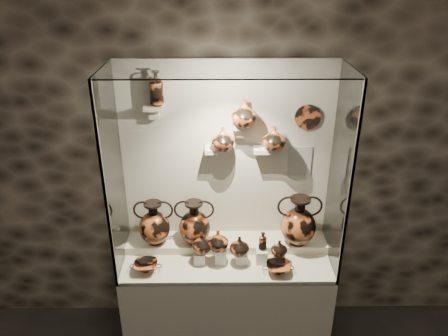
{
  "coord_description": "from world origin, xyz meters",
  "views": [
    {
      "loc": [
        -0.05,
        -0.73,
        3.06
      ],
      "look_at": [
        -0.02,
        2.23,
        1.63
      ],
      "focal_mm": 35.0,
      "sensor_mm": 36.0,
      "label": 1
    }
  ],
  "objects_px": {
    "kylix_right": "(278,268)",
    "ovoid_vase_b": "(244,113)",
    "jug_e": "(279,248)",
    "kylix_left": "(146,266)",
    "jug_a": "(202,243)",
    "lekythos_small": "(263,240)",
    "ovoid_vase_a": "(223,139)",
    "jug_b": "(218,240)",
    "lekythos_tall": "(156,86)",
    "amphora_mid": "(194,222)",
    "amphora_right": "(299,221)",
    "jug_c": "(239,246)",
    "ovoid_vase_c": "(274,138)",
    "amphora_left": "(154,223)"
  },
  "relations": [
    {
      "from": "jug_a",
      "to": "ovoid_vase_b",
      "type": "bearing_deg",
      "value": 27.27
    },
    {
      "from": "amphora_mid",
      "to": "jug_c",
      "type": "bearing_deg",
      "value": -10.12
    },
    {
      "from": "amphora_right",
      "to": "kylix_right",
      "type": "distance_m",
      "value": 0.43
    },
    {
      "from": "jug_e",
      "to": "jug_a",
      "type": "bearing_deg",
      "value": -170.88
    },
    {
      "from": "ovoid_vase_b",
      "to": "ovoid_vase_c",
      "type": "bearing_deg",
      "value": 17.08
    },
    {
      "from": "jug_b",
      "to": "amphora_left",
      "type": "bearing_deg",
      "value": -175.42
    },
    {
      "from": "jug_c",
      "to": "lekythos_tall",
      "type": "xyz_separation_m",
      "value": [
        -0.62,
        0.3,
        1.21
      ]
    },
    {
      "from": "amphora_mid",
      "to": "jug_e",
      "type": "distance_m",
      "value": 0.72
    },
    {
      "from": "amphora_mid",
      "to": "jug_a",
      "type": "height_order",
      "value": "amphora_mid"
    },
    {
      "from": "jug_b",
      "to": "kylix_left",
      "type": "bearing_deg",
      "value": -146.07
    },
    {
      "from": "amphora_left",
      "to": "kylix_right",
      "type": "bearing_deg",
      "value": -22.26
    },
    {
      "from": "lekythos_tall",
      "to": "ovoid_vase_b",
      "type": "relative_size",
      "value": 1.43
    },
    {
      "from": "amphora_left",
      "to": "kylix_right",
      "type": "distance_m",
      "value": 1.07
    },
    {
      "from": "jug_b",
      "to": "lekythos_small",
      "type": "bearing_deg",
      "value": 26.84
    },
    {
      "from": "ovoid_vase_b",
      "to": "amphora_mid",
      "type": "bearing_deg",
      "value": -155.64
    },
    {
      "from": "amphora_left",
      "to": "lekythos_small",
      "type": "bearing_deg",
      "value": -15.58
    },
    {
      "from": "jug_b",
      "to": "lekythos_tall",
      "type": "bearing_deg",
      "value": 171.66
    },
    {
      "from": "jug_a",
      "to": "lekythos_small",
      "type": "relative_size",
      "value": 0.96
    },
    {
      "from": "jug_e",
      "to": "kylix_left",
      "type": "height_order",
      "value": "jug_e"
    },
    {
      "from": "jug_b",
      "to": "ovoid_vase_b",
      "type": "xyz_separation_m",
      "value": [
        0.2,
        0.25,
        0.97
      ]
    },
    {
      "from": "jug_a",
      "to": "jug_c",
      "type": "bearing_deg",
      "value": -12.82
    },
    {
      "from": "kylix_right",
      "to": "ovoid_vase_b",
      "type": "bearing_deg",
      "value": 139.09
    },
    {
      "from": "jug_b",
      "to": "ovoid_vase_c",
      "type": "relative_size",
      "value": 0.92
    },
    {
      "from": "jug_a",
      "to": "lekythos_tall",
      "type": "distance_m",
      "value": 1.27
    },
    {
      "from": "ovoid_vase_c",
      "to": "amphora_left",
      "type": "bearing_deg",
      "value": -151.32
    },
    {
      "from": "lekythos_small",
      "to": "lekythos_tall",
      "type": "relative_size",
      "value": 0.61
    },
    {
      "from": "jug_b",
      "to": "jug_e",
      "type": "distance_m",
      "value": 0.49
    },
    {
      "from": "amphora_right",
      "to": "lekythos_small",
      "type": "relative_size",
      "value": 2.5
    },
    {
      "from": "jug_b",
      "to": "kylix_left",
      "type": "height_order",
      "value": "jug_b"
    },
    {
      "from": "amphora_right",
      "to": "jug_a",
      "type": "height_order",
      "value": "amphora_right"
    },
    {
      "from": "kylix_right",
      "to": "ovoid_vase_c",
      "type": "relative_size",
      "value": 1.27
    },
    {
      "from": "amphora_left",
      "to": "jug_b",
      "type": "relative_size",
      "value": 2.24
    },
    {
      "from": "amphora_mid",
      "to": "ovoid_vase_b",
      "type": "distance_m",
      "value": 1.01
    },
    {
      "from": "amphora_mid",
      "to": "lekythos_tall",
      "type": "distance_m",
      "value": 1.15
    },
    {
      "from": "jug_b",
      "to": "lekythos_tall",
      "type": "height_order",
      "value": "lekythos_tall"
    },
    {
      "from": "jug_c",
      "to": "lekythos_small",
      "type": "xyz_separation_m",
      "value": [
        0.19,
        0.03,
        0.04
      ]
    },
    {
      "from": "amphora_right",
      "to": "jug_c",
      "type": "distance_m",
      "value": 0.54
    },
    {
      "from": "amphora_left",
      "to": "amphora_mid",
      "type": "bearing_deg",
      "value": -4.9
    },
    {
      "from": "lekythos_tall",
      "to": "ovoid_vase_a",
      "type": "bearing_deg",
      "value": 8.06
    },
    {
      "from": "amphora_mid",
      "to": "kylix_left",
      "type": "xyz_separation_m",
      "value": [
        -0.37,
        -0.28,
        -0.22
      ]
    },
    {
      "from": "jug_a",
      "to": "lekythos_small",
      "type": "bearing_deg",
      "value": -7.48
    },
    {
      "from": "amphora_mid",
      "to": "lekythos_small",
      "type": "xyz_separation_m",
      "value": [
        0.55,
        -0.17,
        -0.06
      ]
    },
    {
      "from": "amphora_right",
      "to": "lekythos_small",
      "type": "xyz_separation_m",
      "value": [
        -0.3,
        -0.15,
        -0.08
      ]
    },
    {
      "from": "kylix_right",
      "to": "ovoid_vase_b",
      "type": "xyz_separation_m",
      "value": [
        -0.27,
        0.37,
        1.14
      ]
    },
    {
      "from": "amphora_mid",
      "to": "jug_c",
      "type": "distance_m",
      "value": 0.42
    },
    {
      "from": "kylix_right",
      "to": "amphora_right",
      "type": "bearing_deg",
      "value": 70.68
    },
    {
      "from": "kylix_left",
      "to": "amphora_mid",
      "type": "bearing_deg",
      "value": 44.21
    },
    {
      "from": "ovoid_vase_c",
      "to": "ovoid_vase_b",
      "type": "bearing_deg",
      "value": -153.79
    },
    {
      "from": "kylix_right",
      "to": "ovoid_vase_a",
      "type": "xyz_separation_m",
      "value": [
        -0.43,
        0.38,
        0.93
      ]
    },
    {
      "from": "jug_c",
      "to": "lekythos_small",
      "type": "bearing_deg",
      "value": 15.54
    }
  ]
}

